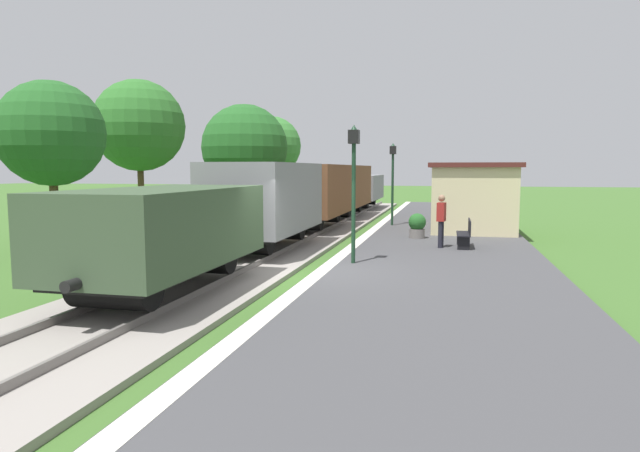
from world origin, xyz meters
The scene contains 17 objects.
ground_plane centered at (0.00, 0.00, 0.00)m, with size 160.00×160.00×0.00m, color #3D6628.
platform_slab centered at (3.20, 0.00, 0.12)m, with size 6.00×60.00×0.25m, color #424244.
platform_edge_stripe centered at (0.40, 0.00, 0.25)m, with size 0.36×60.00×0.01m, color silver.
track_ballast centered at (-2.40, 0.00, 0.06)m, with size 3.80×60.00×0.12m, color gray.
rail_near centered at (-1.68, 0.00, 0.19)m, with size 0.07×60.00×0.14m, color slate.
rail_far centered at (-3.12, 0.00, 0.19)m, with size 0.07×60.00×0.14m, color slate.
freight_train centered at (-2.40, 10.58, 1.58)m, with size 2.50×32.60×2.72m.
station_hut centered at (4.40, 11.00, 1.65)m, with size 3.50×5.80×2.78m.
bench_near_hut centered at (4.00, 5.21, 0.72)m, with size 0.42×1.50×0.91m.
person_waiting centered at (3.22, 4.99, 1.18)m, with size 0.30×0.42×1.71m.
potted_planter centered at (2.34, 7.29, 0.72)m, with size 0.64×0.64×0.92m.
lamp_post_near centered at (0.96, 1.44, 2.80)m, with size 0.28×0.28×3.70m.
lamp_post_far centered at (0.96, 11.81, 2.80)m, with size 0.28×0.28×3.70m.
tree_trackside_mid centered at (-9.29, 2.61, 3.93)m, with size 3.44×3.44×5.66m.
tree_trackside_far centered at (-10.23, 9.44, 4.72)m, with size 4.10×4.10×6.78m.
tree_field_left centered at (-7.73, 16.05, 3.98)m, with size 4.79×4.79×6.38m.
tree_field_distant centered at (-9.04, 24.85, 4.44)m, with size 4.21×4.21×6.56m.
Camera 1 is at (3.44, -13.01, 2.78)m, focal length 30.74 mm.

